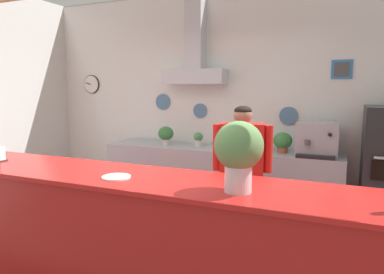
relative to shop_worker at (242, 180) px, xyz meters
The scene contains 11 objects.
back_wall_assembly 1.77m from the shop_worker, 116.96° to the left, with size 5.63×2.65×3.01m.
service_counter 1.40m from the shop_worker, 120.81° to the right, with size 4.36×0.66×1.08m.
back_prep_counter 1.38m from the shop_worker, 119.00° to the left, with size 3.14×0.60×0.90m.
shop_worker is the anchor object (origin of this frame).
espresso_machine 1.31m from the shop_worker, 62.33° to the left, with size 0.47×0.46×0.40m.
potted_oregano 1.50m from the shop_worker, 128.53° to the left, with size 0.13×0.13×0.19m.
potted_basil 1.17m from the shop_worker, 95.46° to the left, with size 0.23×0.23×0.26m.
potted_thyme 1.81m from the shop_worker, 141.29° to the left, with size 0.21×0.21×0.26m.
potted_rosemary 1.18m from the shop_worker, 80.33° to the left, with size 0.23×0.23×0.25m.
basil_vase 1.40m from the shop_worker, 75.74° to the right, with size 0.29×0.29×0.42m.
condiment_plate 1.41m from the shop_worker, 112.22° to the right, with size 0.19×0.19×0.01m.
Camera 1 is at (1.57, -2.30, 1.68)m, focal length 33.10 mm.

